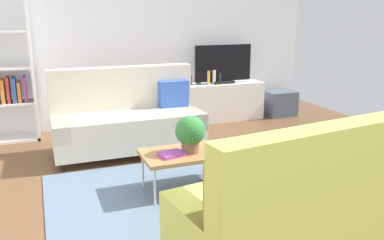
{
  "coord_description": "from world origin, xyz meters",
  "views": [
    {
      "loc": [
        -1.32,
        -3.69,
        1.8
      ],
      "look_at": [
        0.22,
        0.33,
        0.65
      ],
      "focal_mm": 37.9,
      "sensor_mm": 36.0,
      "label": 1
    }
  ],
  "objects_px": {
    "bottle_2": "(220,78)",
    "potted_plant": "(190,132)",
    "table_book_0": "(172,154)",
    "tv_console": "(222,101)",
    "couch_beige": "(128,119)",
    "storage_trunk": "(280,103)",
    "coffee_table": "(195,153)",
    "tv": "(223,65)",
    "bottle_1": "(214,77)",
    "vase_1": "(199,80)",
    "bottle_0": "(208,78)",
    "couch_green": "(303,203)",
    "vase_0": "(189,80)"
  },
  "relations": [
    {
      "from": "bottle_2",
      "to": "potted_plant",
      "type": "bearing_deg",
      "value": -120.73
    },
    {
      "from": "table_book_0",
      "to": "tv_console",
      "type": "bearing_deg",
      "value": 55.63
    },
    {
      "from": "couch_beige",
      "to": "storage_trunk",
      "type": "xyz_separation_m",
      "value": [
        2.95,
        0.96,
        -0.22
      ]
    },
    {
      "from": "tv_console",
      "to": "bottle_2",
      "type": "height_order",
      "value": "bottle_2"
    },
    {
      "from": "coffee_table",
      "to": "tv",
      "type": "distance_m",
      "value": 2.92
    },
    {
      "from": "bottle_1",
      "to": "table_book_0",
      "type": "bearing_deg",
      "value": -122.05
    },
    {
      "from": "vase_1",
      "to": "bottle_1",
      "type": "relative_size",
      "value": 0.54
    },
    {
      "from": "vase_1",
      "to": "bottle_0",
      "type": "relative_size",
      "value": 0.56
    },
    {
      "from": "tv_console",
      "to": "coffee_table",
      "type": "bearing_deg",
      "value": -120.57
    },
    {
      "from": "couch_green",
      "to": "storage_trunk",
      "type": "distance_m",
      "value": 4.43
    },
    {
      "from": "tv",
      "to": "storage_trunk",
      "type": "relative_size",
      "value": 1.92
    },
    {
      "from": "couch_beige",
      "to": "table_book_0",
      "type": "distance_m",
      "value": 1.48
    },
    {
      "from": "tv_console",
      "to": "tv",
      "type": "bearing_deg",
      "value": -90.0
    },
    {
      "from": "tv_console",
      "to": "tv",
      "type": "distance_m",
      "value": 0.63
    },
    {
      "from": "couch_beige",
      "to": "tv",
      "type": "distance_m",
      "value": 2.18
    },
    {
      "from": "couch_beige",
      "to": "storage_trunk",
      "type": "bearing_deg",
      "value": -162.13
    },
    {
      "from": "potted_plant",
      "to": "tv",
      "type": "bearing_deg",
      "value": 58.39
    },
    {
      "from": "tv_console",
      "to": "bottle_2",
      "type": "relative_size",
      "value": 7.58
    },
    {
      "from": "coffee_table",
      "to": "vase_0",
      "type": "height_order",
      "value": "vase_0"
    },
    {
      "from": "potted_plant",
      "to": "table_book_0",
      "type": "bearing_deg",
      "value": -169.9
    },
    {
      "from": "vase_0",
      "to": "vase_1",
      "type": "xyz_separation_m",
      "value": [
        0.17,
        0.0,
        -0.01
      ]
    },
    {
      "from": "tv",
      "to": "vase_1",
      "type": "distance_m",
      "value": 0.49
    },
    {
      "from": "couch_beige",
      "to": "tv",
      "type": "relative_size",
      "value": 1.9
    },
    {
      "from": "bottle_0",
      "to": "couch_beige",
      "type": "bearing_deg",
      "value": -147.19
    },
    {
      "from": "tv",
      "to": "vase_0",
      "type": "bearing_deg",
      "value": 173.12
    },
    {
      "from": "bottle_2",
      "to": "table_book_0",
      "type": "bearing_deg",
      "value": -123.8
    },
    {
      "from": "couch_green",
      "to": "storage_trunk",
      "type": "bearing_deg",
      "value": 51.38
    },
    {
      "from": "couch_green",
      "to": "vase_0",
      "type": "xyz_separation_m",
      "value": [
        0.59,
        3.95,
        0.27
      ]
    },
    {
      "from": "storage_trunk",
      "to": "bottle_1",
      "type": "relative_size",
      "value": 2.22
    },
    {
      "from": "couch_beige",
      "to": "bottle_2",
      "type": "relative_size",
      "value": 10.3
    },
    {
      "from": "couch_green",
      "to": "bottle_2",
      "type": "relative_size",
      "value": 10.81
    },
    {
      "from": "coffee_table",
      "to": "vase_0",
      "type": "bearing_deg",
      "value": 70.72
    },
    {
      "from": "couch_beige",
      "to": "couch_green",
      "type": "height_order",
      "value": "same"
    },
    {
      "from": "vase_0",
      "to": "bottle_0",
      "type": "relative_size",
      "value": 0.66
    },
    {
      "from": "bottle_1",
      "to": "storage_trunk",
      "type": "bearing_deg",
      "value": -2.7
    },
    {
      "from": "couch_beige",
      "to": "tv",
      "type": "xyz_separation_m",
      "value": [
        1.85,
        1.04,
        0.51
      ]
    },
    {
      "from": "couch_green",
      "to": "bottle_1",
      "type": "height_order",
      "value": "couch_green"
    },
    {
      "from": "table_book_0",
      "to": "vase_1",
      "type": "height_order",
      "value": "vase_1"
    },
    {
      "from": "table_book_0",
      "to": "bottle_1",
      "type": "distance_m",
      "value": 2.96
    },
    {
      "from": "couch_beige",
      "to": "coffee_table",
      "type": "relative_size",
      "value": 1.73
    },
    {
      "from": "vase_0",
      "to": "vase_1",
      "type": "bearing_deg",
      "value": 0.0
    },
    {
      "from": "vase_0",
      "to": "bottle_1",
      "type": "height_order",
      "value": "bottle_1"
    },
    {
      "from": "couch_beige",
      "to": "table_book_0",
      "type": "relative_size",
      "value": 7.92
    },
    {
      "from": "tv_console",
      "to": "potted_plant",
      "type": "distance_m",
      "value": 2.95
    },
    {
      "from": "storage_trunk",
      "to": "bottle_1",
      "type": "xyz_separation_m",
      "value": [
        -1.27,
        0.06,
        0.54
      ]
    },
    {
      "from": "bottle_0",
      "to": "tv",
      "type": "bearing_deg",
      "value": 4.21
    },
    {
      "from": "potted_plant",
      "to": "table_book_0",
      "type": "relative_size",
      "value": 1.58
    },
    {
      "from": "tv_console",
      "to": "storage_trunk",
      "type": "xyz_separation_m",
      "value": [
        1.1,
        -0.1,
        -0.1
      ]
    },
    {
      "from": "tv_console",
      "to": "vase_0",
      "type": "height_order",
      "value": "vase_0"
    },
    {
      "from": "tv_console",
      "to": "storage_trunk",
      "type": "height_order",
      "value": "tv_console"
    }
  ]
}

